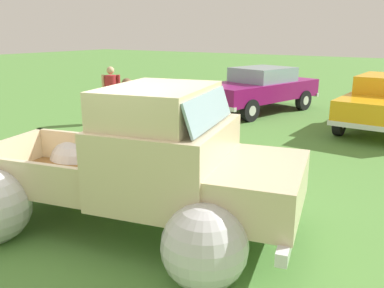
{
  "coord_description": "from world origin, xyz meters",
  "views": [
    {
      "loc": [
        3.54,
        -3.75,
        2.56
      ],
      "look_at": [
        0.0,
        1.69,
        0.74
      ],
      "focal_mm": 37.87,
      "sensor_mm": 36.0,
      "label": 1
    }
  ],
  "objects": [
    {
      "name": "spectator_0",
      "position": [
        -4.59,
        4.57,
        0.91
      ],
      "size": [
        0.5,
        0.47,
        1.61
      ],
      "rotation": [
        0.0,
        0.0,
        5.25
      ],
      "color": "navy",
      "rests_on": "ground"
    },
    {
      "name": "ground_plane",
      "position": [
        0.0,
        0.0,
        0.0
      ],
      "size": [
        80.0,
        80.0,
        0.0
      ],
      "primitive_type": "plane",
      "color": "#548C3D"
    },
    {
      "name": "vintage_pickup_truck",
      "position": [
        0.38,
        0.09,
        0.76
      ],
      "size": [
        4.93,
        3.53,
        1.96
      ],
      "rotation": [
        0.0,
        0.0,
        0.23
      ],
      "color": "black",
      "rests_on": "ground"
    },
    {
      "name": "spectator_1",
      "position": [
        -2.0,
        2.36,
        0.94
      ],
      "size": [
        0.54,
        0.4,
        1.65
      ],
      "rotation": [
        0.0,
        0.0,
        1.39
      ],
      "color": "navy",
      "rests_on": "ground"
    },
    {
      "name": "show_car_0",
      "position": [
        -1.79,
        8.46,
        0.78
      ],
      "size": [
        2.87,
        4.6,
        1.43
      ],
      "rotation": [
        0.0,
        0.0,
        -1.84
      ],
      "color": "black",
      "rests_on": "ground"
    }
  ]
}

